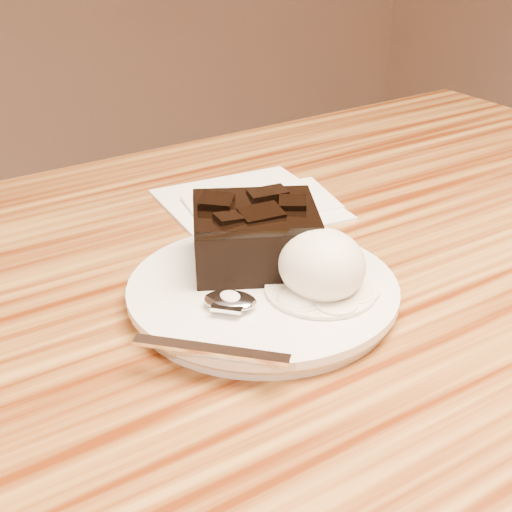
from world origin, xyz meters
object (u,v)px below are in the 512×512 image
brownie (255,239)px  napkin (249,203)px  plate (263,294)px  ice_cream_scoop (322,265)px  spoon (230,303)px

brownie → napkin: (0.09, 0.14, -0.04)m
plate → ice_cream_scoop: (0.03, -0.04, 0.03)m
plate → napkin: (0.10, 0.17, -0.01)m
plate → spoon: bearing=-158.5°
brownie → ice_cream_scoop: ice_cream_scoop is taller
plate → ice_cream_scoop: ice_cream_scoop is taller
brownie → spoon: bearing=-138.5°
ice_cream_scoop → spoon: size_ratio=0.43×
plate → brownie: bearing=66.4°
spoon → napkin: 0.24m
ice_cream_scoop → spoon: bearing=165.5°
plate → ice_cream_scoop: 0.06m
spoon → napkin: size_ratio=1.00×
ice_cream_scoop → napkin: 0.22m
brownie → napkin: bearing=58.7°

